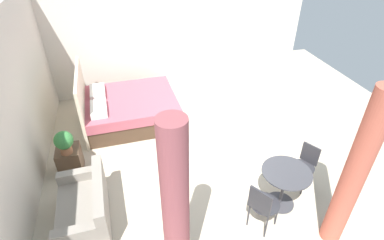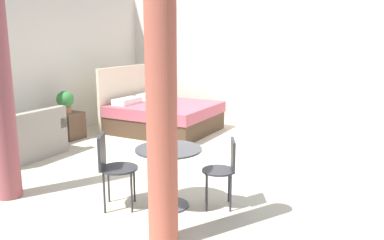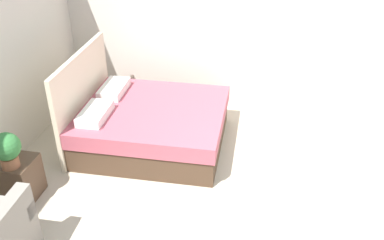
{
  "view_description": "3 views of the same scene",
  "coord_description": "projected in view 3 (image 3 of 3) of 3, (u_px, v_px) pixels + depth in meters",
  "views": [
    {
      "loc": [
        -4.59,
        1.62,
        3.92
      ],
      "look_at": [
        -0.37,
        0.51,
        0.94
      ],
      "focal_mm": 28.36,
      "sensor_mm": 36.0,
      "label": 1
    },
    {
      "loc": [
        -5.34,
        -2.97,
        1.94
      ],
      "look_at": [
        0.08,
        0.11,
        0.61
      ],
      "focal_mm": 37.12,
      "sensor_mm": 36.0,
      "label": 2
    },
    {
      "loc": [
        -3.48,
        -0.05,
        3.36
      ],
      "look_at": [
        0.79,
        0.81,
        0.77
      ],
      "focal_mm": 39.17,
      "sensor_mm": 36.0,
      "label": 3
    }
  ],
  "objects": [
    {
      "name": "ground_plane",
      "position": [
        249.0,
        223.0,
        4.66
      ],
      "size": [
        8.43,
        9.51,
        0.02
      ],
      "primitive_type": "cube",
      "color": "beige"
    },
    {
      "name": "wall_right",
      "position": [
        270.0,
        25.0,
        6.23
      ],
      "size": [
        0.12,
        6.51,
        2.81
      ],
      "primitive_type": "cube",
      "color": "silver",
      "rests_on": "ground"
    },
    {
      "name": "bed",
      "position": [
        148.0,
        123.0,
        5.87
      ],
      "size": [
        1.79,
        2.04,
        1.31
      ],
      "color": "#473323",
      "rests_on": "ground"
    },
    {
      "name": "nightstand",
      "position": [
        20.0,
        179.0,
        4.92
      ],
      "size": [
        0.43,
        0.4,
        0.51
      ],
      "color": "brown",
      "rests_on": "ground"
    },
    {
      "name": "potted_plant",
      "position": [
        7.0,
        149.0,
        4.58
      ],
      "size": [
        0.32,
        0.32,
        0.43
      ],
      "color": "#935B3D",
      "rests_on": "nightstand"
    }
  ]
}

